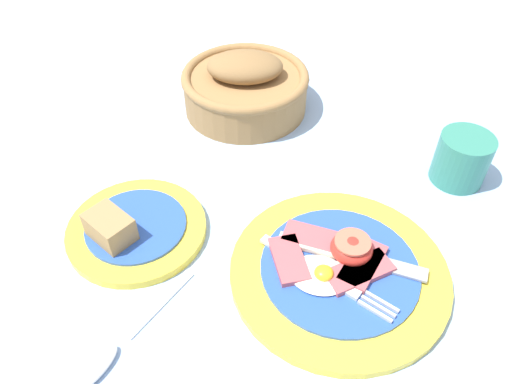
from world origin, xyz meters
TOP-DOWN VIEW (x-y plane):
  - ground_plane at (0.00, 0.00)m, footprint 3.00×3.00m
  - breakfast_plate at (0.06, 0.01)m, footprint 0.27×0.27m
  - bread_plate at (-0.21, -0.00)m, footprint 0.18×0.18m
  - sugar_cup at (0.19, 0.24)m, footprint 0.08×0.08m
  - bread_basket at (-0.16, 0.32)m, footprint 0.21×0.21m
  - teaspoon_by_saucer at (-0.15, -0.17)m, footprint 0.08×0.19m

SIDE VIEW (x-z plane):
  - ground_plane at x=0.00m, z-range 0.00..0.00m
  - teaspoon_by_saucer at x=-0.15m, z-range 0.00..0.01m
  - breakfast_plate at x=0.06m, z-range -0.01..0.03m
  - bread_plate at x=-0.21m, z-range -0.01..0.04m
  - sugar_cup at x=0.19m, z-range 0.00..0.08m
  - bread_basket at x=-0.16m, z-range -0.01..0.09m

